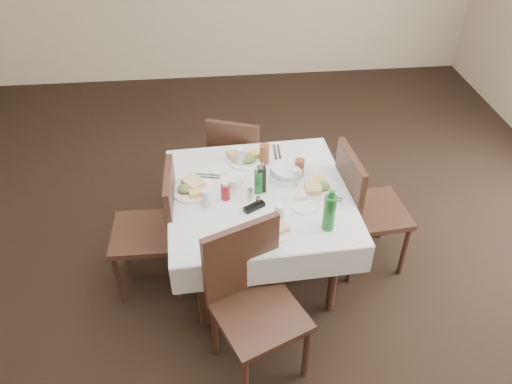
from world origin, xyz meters
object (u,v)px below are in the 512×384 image
chair_north (237,157)px  green_bottle (329,212)px  oil_cruet_green (258,181)px  ketchup_bottle (225,191)px  chair_south (251,294)px  bread_basket (287,173)px  water_n (240,156)px  water_e (295,176)px  water_w (206,198)px  water_s (280,213)px  chair_west (157,223)px  chair_east (361,204)px  dining_table (258,202)px  coffee_mug (234,185)px  oil_cruet_dark (261,178)px

chair_north → green_bottle: 1.35m
oil_cruet_green → ketchup_bottle: 0.23m
chair_south → bread_basket: (0.34, 0.88, 0.22)m
chair_south → green_bottle: bearing=32.7°
water_n → water_e: size_ratio=1.21×
bread_basket → water_w: bearing=-156.3°
oil_cruet_green → chair_south: bearing=-99.0°
chair_south → water_e: chair_south is taller
water_n → water_s: water_n is taller
chair_west → bread_basket: (0.92, 0.17, 0.24)m
chair_west → water_w: bearing=-12.7°
green_bottle → oil_cruet_green: bearing=134.3°
chair_north → water_w: (-0.26, -0.90, 0.31)m
chair_east → water_e: (-0.48, 0.06, 0.24)m
oil_cruet_green → chair_west: bearing=-178.0°
water_w → oil_cruet_green: 0.37m
chair_east → chair_west: bearing=-178.2°
water_w → water_s: bearing=-23.4°
chair_west → water_n: bearing=31.1°
dining_table → chair_north: bearing=96.8°
water_n → green_bottle: size_ratio=0.47×
dining_table → ketchup_bottle: bearing=-170.2°
chair_north → coffee_mug: size_ratio=7.27×
ketchup_bottle → chair_south: bearing=-81.2°
chair_east → water_w: bearing=-173.6°
green_bottle → chair_south: bearing=-147.3°
chair_east → water_e: 0.55m
chair_north → water_e: 0.86m
chair_south → chair_east: (0.87, 0.75, -0.01)m
bread_basket → ketchup_bottle: size_ratio=1.82×
water_e → bread_basket: water_e is taller
green_bottle → chair_west: bearing=160.9°
bread_basket → oil_cruet_green: oil_cruet_green is taller
water_w → water_n: bearing=60.0°
water_n → water_s: (0.20, -0.65, -0.01)m
water_n → water_s: size_ratio=1.10×
dining_table → water_n: (-0.10, 0.35, 0.16)m
dining_table → water_s: (0.10, -0.29, 0.15)m
oil_cruet_dark → ketchup_bottle: size_ratio=1.83×
green_bottle → coffee_mug: bearing=140.9°
chair_north → oil_cruet_green: size_ratio=4.14×
water_w → chair_north: bearing=73.9°
coffee_mug → green_bottle: (0.55, -0.45, 0.09)m
oil_cruet_dark → oil_cruet_green: oil_cruet_dark is taller
chair_north → bread_basket: size_ratio=3.73×
water_w → bread_basket: water_w is taller
water_w → bread_basket: (0.57, 0.25, -0.02)m
oil_cruet_dark → water_s: bearing=-75.6°
chair_east → water_w: chair_east is taller
oil_cruet_dark → coffee_mug: size_ratio=1.96×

